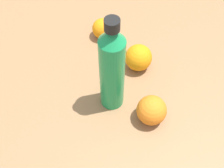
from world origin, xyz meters
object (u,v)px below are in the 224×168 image
Objects in this scene: orange_0 at (139,58)px; orange_1 at (152,110)px; water_bottle at (112,69)px; orange_2 at (103,29)px.

orange_0 is 0.18m from orange_1.
water_bottle is 3.76× the size of orange_1.
orange_1 reaches higher than orange_2.
orange_0 is (-0.05, -0.14, -0.10)m from water_bottle.
orange_0 is at bearing 143.81° from orange_2.
water_bottle is 3.73× the size of orange_0.
orange_1 is 0.34m from orange_2.
orange_0 reaches higher than orange_2.
orange_1 is 1.20× the size of orange_2.
water_bottle reaches higher than orange_1.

